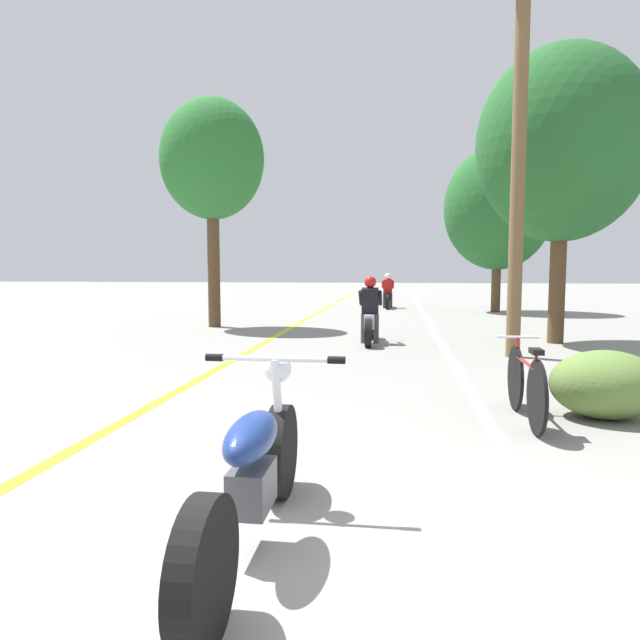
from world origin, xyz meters
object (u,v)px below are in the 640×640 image
object	(u,v)px
motorcycle_foreground	(254,472)
motorcycle_rider_far	(388,295)
motorcycle_rider_lead	(370,317)
roadside_tree_right_near	(562,145)
roadside_tree_right_far	(498,208)
bicycle_parked	(526,385)
utility_pole	(519,152)
roadside_tree_left	(212,161)

from	to	relation	value
motorcycle_foreground	motorcycle_rider_far	world-z (taller)	motorcycle_rider_far
motorcycle_rider_lead	roadside_tree_right_near	bearing A→B (deg)	7.57
roadside_tree_right_far	bicycle_parked	bearing A→B (deg)	-98.36
utility_pole	motorcycle_rider_far	distance (m)	12.75
roadside_tree_left	motorcycle_rider_far	distance (m)	9.79
utility_pole	roadside_tree_right_far	world-z (taller)	utility_pole
roadside_tree_right_far	motorcycle_rider_far	xyz separation A→B (m)	(-3.83, 1.48, -3.12)
utility_pole	bicycle_parked	xyz separation A→B (m)	(-0.73, -4.36, -3.11)
roadside_tree_right_far	motorcycle_foreground	world-z (taller)	roadside_tree_right_far
roadside_tree_right_far	motorcycle_foreground	bearing A→B (deg)	-103.34
roadside_tree_left	motorcycle_rider_far	world-z (taller)	roadside_tree_left
roadside_tree_right_near	motorcycle_foreground	distance (m)	10.72
roadside_tree_right_near	motorcycle_rider_far	xyz separation A→B (m)	(-3.60, 10.15, -3.48)
roadside_tree_left	motorcycle_rider_lead	distance (m)	6.30
motorcycle_rider_lead	bicycle_parked	world-z (taller)	motorcycle_rider_lead
motorcycle_foreground	bicycle_parked	size ratio (longest dim) A/B	1.31
utility_pole	motorcycle_rider_far	bearing A→B (deg)	100.94
motorcycle_rider_far	bicycle_parked	bearing A→B (deg)	-84.40
bicycle_parked	motorcycle_rider_far	bearing A→B (deg)	95.60
roadside_tree_right_near	bicycle_parked	bearing A→B (deg)	-107.17
roadside_tree_right_near	bicycle_parked	world-z (taller)	roadside_tree_right_near
roadside_tree_right_near	motorcycle_rider_far	size ratio (longest dim) A/B	2.95
utility_pole	bicycle_parked	distance (m)	5.40
utility_pole	motorcycle_rider_far	world-z (taller)	utility_pole
roadside_tree_left	motorcycle_rider_far	bearing A→B (deg)	60.75
roadside_tree_right_near	roadside_tree_right_far	size ratio (longest dim) A/B	1.03
roadside_tree_left	bicycle_parked	distance (m)	11.26
motorcycle_rider_lead	utility_pole	bearing A→B (deg)	-30.84
roadside_tree_right_far	roadside_tree_right_near	bearing A→B (deg)	-91.57
motorcycle_foreground	bicycle_parked	world-z (taller)	motorcycle_foreground
utility_pole	motorcycle_foreground	xyz separation A→B (m)	(-2.78, -7.25, -3.06)
roadside_tree_left	motorcycle_foreground	size ratio (longest dim) A/B	2.72
utility_pole	roadside_tree_right_far	size ratio (longest dim) A/B	1.17
roadside_tree_right_far	motorcycle_foreground	distance (m)	18.72
utility_pole	motorcycle_rider_far	size ratio (longest dim) A/B	3.36
motorcycle_foreground	motorcycle_rider_lead	xyz separation A→B (m)	(0.22, 8.78, 0.10)
motorcycle_rider_far	bicycle_parked	distance (m)	16.61
roadside_tree_right_far	motorcycle_rider_lead	bearing A→B (deg)	-113.73
bicycle_parked	roadside_tree_right_far	bearing A→B (deg)	81.64
roadside_tree_left	motorcycle_foreground	distance (m)	12.81
roadside_tree_right_near	motorcycle_rider_far	world-z (taller)	roadside_tree_right_near
roadside_tree_left	motorcycle_rider_far	xyz separation A→B (m)	(4.42, 7.88, -3.78)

